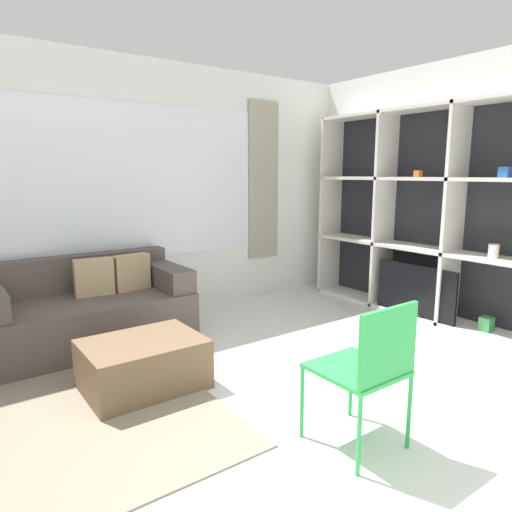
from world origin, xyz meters
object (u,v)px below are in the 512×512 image
Objects in this scene: couch_main at (87,312)px; ottoman at (143,364)px; shelving_unit at (420,218)px; folding_chair at (369,363)px.

couch_main is 2.16× the size of ottoman.
shelving_unit is at bearing -19.50° from couch_main.
folding_chair is (-2.47, -1.42, -0.55)m from shelving_unit.
folding_chair reaches higher than couch_main.
shelving_unit is at bearing -150.06° from folding_chair.
ottoman is at bearing -63.71° from folding_chair.
couch_main is 2.70m from folding_chair.
folding_chair is at bearing -150.06° from shelving_unit.
shelving_unit is 3.54m from couch_main.
folding_chair is at bearing -63.71° from ottoman.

